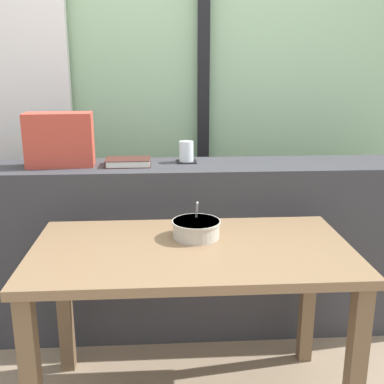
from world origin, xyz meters
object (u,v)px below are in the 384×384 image
Objects in this scene: coaster_square at (186,162)px; soup_bowl at (196,229)px; juice_glass at (186,152)px; breakfast_table at (192,273)px; closed_book at (128,162)px; throw_pillow at (60,140)px.

coaster_square is 0.51× the size of soup_bowl.
breakfast_table is at bearing -91.31° from juice_glass.
coaster_square is 0.97× the size of juice_glass.
breakfast_table is 5.51× the size of closed_book.
closed_book is at bearing -1.58° from throw_pillow.
throw_pillow is at bearing -175.07° from juice_glass.
juice_glass is 0.52× the size of soup_bowl.
throw_pillow is at bearing -175.07° from coaster_square.
coaster_square is 0.31× the size of throw_pillow.
closed_book is (-0.29, -0.06, -0.03)m from juice_glass.
soup_bowl is (0.30, -0.52, -0.17)m from closed_book.
juice_glass is (0.02, 0.68, 0.35)m from breakfast_table.
juice_glass is at bearing 0.00° from coaster_square.
closed_book is 1.13× the size of soup_bowl.
soup_bowl is (0.02, 0.10, 0.14)m from breakfast_table.
breakfast_table is at bearing -65.90° from closed_book.
breakfast_table is 0.97m from throw_pillow.
coaster_square is 0.05m from juice_glass.
juice_glass is 0.30m from closed_book.
juice_glass is 0.32× the size of throw_pillow.
juice_glass is 0.62m from soup_bowl.
breakfast_table is 0.76m from juice_glass.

